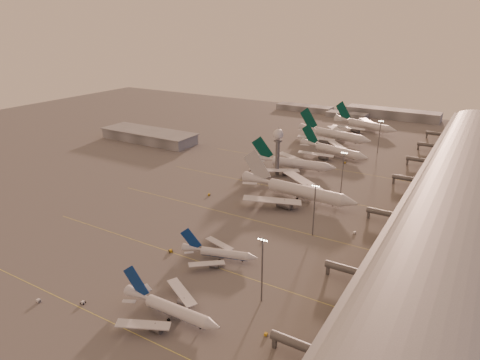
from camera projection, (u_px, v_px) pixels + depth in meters
The scene contains 27 objects.
ground at pixel (138, 257), 177.15m from camera, with size 700.00×700.00×0.00m, color #5C5959.
taxiway_markings at pixel (265, 222), 207.80m from camera, with size 180.00×185.25×0.02m.
terminal at pixel (457, 197), 210.27m from camera, with size 57.00×362.00×23.04m.
hangar at pixel (149, 136), 345.79m from camera, with size 82.00×27.00×8.50m.
radar_tower at pixel (278, 143), 263.92m from camera, with size 6.40×6.40×31.10m.
mast_a at pixel (262, 267), 144.51m from camera, with size 3.60×0.56×25.00m.
mast_b at pixel (314, 208), 190.19m from camera, with size 3.60×0.56×25.00m.
mast_c at pixel (343, 171), 236.83m from camera, with size 3.60×0.56×25.00m.
mast_d at pixel (379, 135), 310.18m from camera, with size 3.60×0.56×25.00m.
distant_horizon at pixel (364, 112), 436.05m from camera, with size 165.00×37.50×9.00m.
narrowbody_near at pixel (171, 310), 139.59m from camera, with size 38.85×31.03×15.18m.
narrowbody_mid at pixel (219, 254), 174.17m from camera, with size 31.95×25.14×12.78m.
widebody_white at pixel (298, 193), 231.50m from camera, with size 68.94×55.11×24.24m.
greentail_a at pixel (293, 165), 278.03m from camera, with size 56.55×45.36×20.62m.
greentail_b at pixel (333, 152), 306.02m from camera, with size 55.07×43.91×20.43m.
greentail_c at pixel (334, 136), 345.04m from camera, with size 65.33×52.22×24.03m.
greentail_d at pixel (364, 126), 377.62m from camera, with size 60.96×48.43×22.98m.
gsv_truck_a at pixel (39, 300), 148.08m from camera, with size 5.89×2.29×2.37m.
gsv_tug_near at pixel (83, 303), 147.69m from camera, with size 2.57×3.64×0.95m.
gsv_catering_a at pixel (267, 331), 132.14m from camera, with size 4.56×2.19×3.74m.
gsv_tug_mid at pixel (171, 251), 180.48m from camera, with size 4.40×4.16×1.09m.
gsv_truck_b at pixel (264, 239), 189.15m from camera, with size 5.18×2.26×2.04m.
gsv_truck_c at pixel (210, 194), 238.54m from camera, with size 6.12×3.57×2.33m.
gsv_catering_b at pixel (355, 230), 195.38m from camera, with size 5.54×3.20×4.28m.
gsv_tug_far at pixel (272, 185), 252.79m from camera, with size 4.53×4.43×1.13m.
gsv_truck_d at pixel (251, 168), 278.92m from camera, with size 3.93×6.43×2.44m.
gsv_tug_hangar at pixel (345, 163), 292.35m from camera, with size 3.81×2.83×0.97m.
Camera 1 is at (115.58, -111.20, 92.00)m, focal length 32.00 mm.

